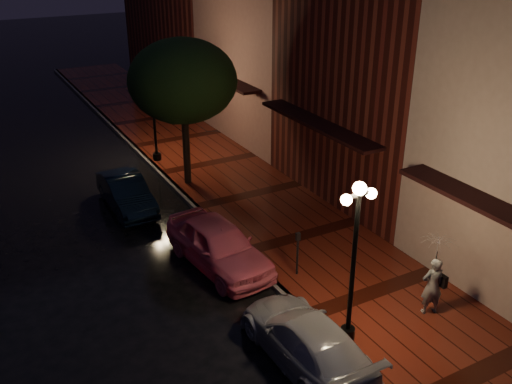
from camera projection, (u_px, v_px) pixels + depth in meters
ground at (243, 256)px, 18.30m from camera, size 120.00×120.00×0.00m
sidewalk at (302, 237)px, 19.25m from camera, size 4.50×60.00×0.15m
curb at (243, 254)px, 18.27m from camera, size 0.25×60.00×0.15m
storefront_mid at (387, 52)px, 20.65m from camera, size 5.00×8.00×11.00m
storefront_far at (275, 45)px, 27.43m from camera, size 5.00×8.00×9.00m
storefront_extra at (193, 10)px, 35.18m from camera, size 5.00×12.00×10.00m
streetlamp_near at (354, 254)px, 13.38m from camera, size 0.96×0.36×4.31m
streetlamp_far at (153, 107)px, 24.52m from camera, size 0.96×0.36×4.31m
street_tree at (183, 83)px, 21.55m from camera, size 4.16×4.16×5.80m
pink_car at (219, 245)px, 17.48m from camera, size 2.22×4.52×1.48m
navy_car at (126, 193)px, 21.18m from camera, size 1.34×3.82×1.26m
silver_car at (306, 340)px, 13.61m from camera, size 1.78×4.32×1.25m
woman_with_umbrella at (436, 263)px, 14.74m from camera, size 0.97×0.99×2.33m
parking_meter at (298, 249)px, 16.73m from camera, size 0.13×0.10×1.39m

